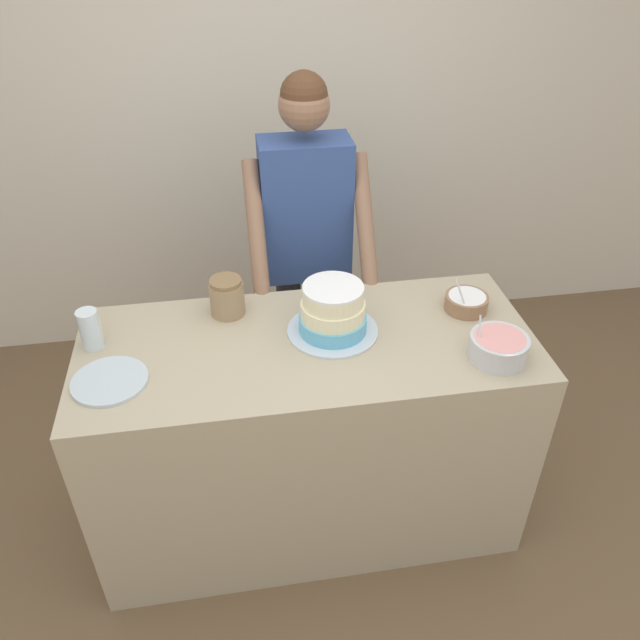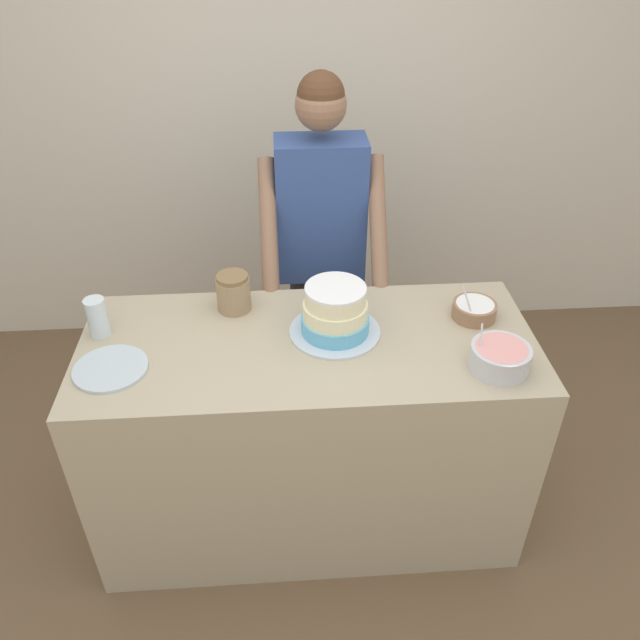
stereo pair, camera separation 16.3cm
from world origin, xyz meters
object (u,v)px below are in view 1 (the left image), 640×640
(frosting_bowl_pink, at_px, (498,347))
(stoneware_jar, at_px, (227,297))
(drinking_glass, at_px, (90,329))
(ceramic_plate, at_px, (110,381))
(cake, at_px, (333,312))
(person_baker, at_px, (306,230))
(frosting_bowl_white, at_px, (466,302))

(frosting_bowl_pink, relative_size, stoneware_jar, 1.36)
(drinking_glass, relative_size, ceramic_plate, 0.59)
(cake, bearing_deg, ceramic_plate, -168.32)
(person_baker, relative_size, frosting_bowl_pink, 8.44)
(cake, distance_m, stoneware_jar, 0.42)
(cake, bearing_deg, stoneware_jar, 153.82)
(frosting_bowl_pink, height_order, ceramic_plate, frosting_bowl_pink)
(person_baker, distance_m, frosting_bowl_white, 0.79)
(frosting_bowl_pink, height_order, stoneware_jar, frosting_bowl_pink)
(frosting_bowl_white, xyz_separation_m, frosting_bowl_pink, (0.00, -0.31, 0.01))
(person_baker, relative_size, ceramic_plate, 6.76)
(frosting_bowl_white, relative_size, stoneware_jar, 1.11)
(ceramic_plate, bearing_deg, drinking_glass, 109.84)
(person_baker, xyz_separation_m, cake, (0.01, -0.63, -0.02))
(person_baker, height_order, cake, person_baker)
(stoneware_jar, bearing_deg, drinking_glass, -164.31)
(drinking_glass, bearing_deg, ceramic_plate, -70.16)
(frosting_bowl_white, relative_size, frosting_bowl_pink, 0.82)
(frosting_bowl_pink, xyz_separation_m, stoneware_jar, (-0.92, 0.43, 0.03))
(person_baker, xyz_separation_m, drinking_glass, (-0.86, -0.58, -0.03))
(stoneware_jar, bearing_deg, frosting_bowl_pink, -25.09)
(cake, distance_m, ceramic_plate, 0.81)
(frosting_bowl_pink, height_order, drinking_glass, frosting_bowl_pink)
(person_baker, bearing_deg, drinking_glass, -145.92)
(ceramic_plate, height_order, stoneware_jar, stoneware_jar)
(frosting_bowl_pink, distance_m, stoneware_jar, 1.02)
(cake, xyz_separation_m, ceramic_plate, (-0.79, -0.16, -0.08))
(frosting_bowl_white, height_order, ceramic_plate, frosting_bowl_white)
(stoneware_jar, bearing_deg, frosting_bowl_white, -7.64)
(ceramic_plate, bearing_deg, frosting_bowl_pink, -3.54)
(person_baker, relative_size, stoneware_jar, 11.45)
(cake, xyz_separation_m, drinking_glass, (-0.87, 0.05, -0.01))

